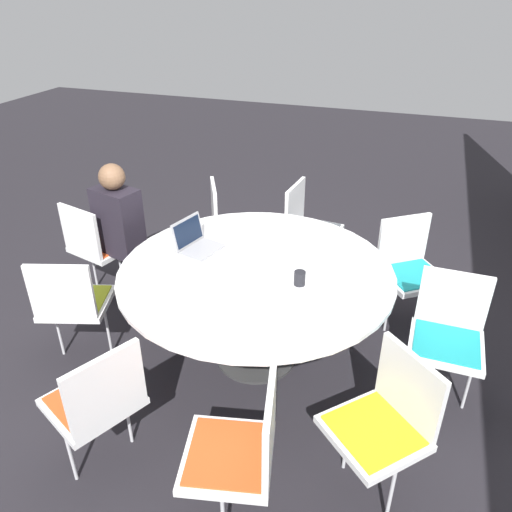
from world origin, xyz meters
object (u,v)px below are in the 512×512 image
Objects in this scene: chair_2 at (97,398)px; coffee_cup at (300,278)px; chair_7 at (308,223)px; person_0 at (121,225)px; chair_5 at (448,330)px; chair_0 at (96,242)px; chair_3 at (242,447)px; chair_8 at (229,220)px; chair_4 at (385,418)px; laptop at (195,242)px; chair_6 at (410,265)px; chair_1 at (72,300)px.

chair_2 is 1.36m from coffee_cup.
chair_7 is 0.72× the size of person_0.
person_0 reaches higher than chair_5.
chair_3 is (1.53, 1.86, 0.00)m from chair_0.
person_0 reaches higher than chair_7.
chair_5 is 1.00× the size of chair_8.
chair_7 is at bearing 13.06° from chair_2.
laptop is (-0.93, -1.46, 0.27)m from chair_4.
chair_6 and chair_7 have the same top height.
chair_0 is at bearing -76.81° from chair_8.
person_0 is (-1.55, -1.60, 0.19)m from chair_3.
coffee_cup is at bearing 17.44° from chair_6.
chair_7 is (-1.20, -1.19, 0.00)m from chair_5.
chair_0 is at bearing -160.87° from person_0.
chair_4 is 2.50m from person_0.
person_0 is (0.73, -0.63, 0.19)m from chair_8.
laptop is (0.95, 0.13, 0.27)m from chair_8.
chair_4 is (0.36, 2.13, 0.00)m from chair_1.
chair_8 is at bearing -27.82° from chair_5.
chair_1 and chair_3 have the same top height.
chair_8 is (-1.04, -1.87, 0.00)m from chair_5.
chair_0 and chair_6 have the same top height.
laptop reaches higher than chair_2.
chair_0 is 1.81m from chair_2.
chair_3 and chair_5 have the same top height.
chair_0 is 1.00× the size of chair_8.
chair_4 is 0.72× the size of person_0.
chair_7 is at bearing -6.16° from chair_3.
chair_4 is 2.54× the size of laptop.
person_0 is (-1.15, -2.22, 0.19)m from chair_4.
chair_7 is at bearing -62.96° from chair_6.
coffee_cup is (1.33, 0.26, 0.27)m from chair_7.
chair_2 and chair_3 have the same top height.
chair_1 is 1.00× the size of chair_8.
chair_1 and chair_4 have the same top height.
chair_0 is at bearing -102.84° from coffee_cup.
chair_1 is 1.61m from chair_8.
chair_2 is 1.31m from laptop.
chair_2 is 2.54× the size of laptop.
chair_8 reaches higher than coffee_cup.
person_0 is at bearing -25.10° from chair_6.
chair_1 is 0.99m from chair_2.
laptop reaches higher than chair_4.
chair_7 is 1.60m from person_0.
chair_2 is at bearing 56.84° from chair_4.
chair_2 is 1.70m from person_0.
chair_0 is 1.82m from chair_7.
chair_1 is at bearing -51.10° from chair_0.
chair_5 is 2.53m from person_0.
chair_6 is 1.00× the size of chair_7.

